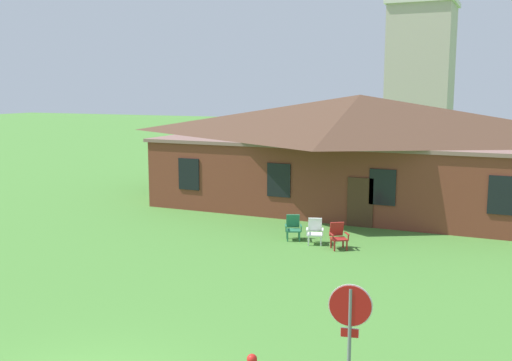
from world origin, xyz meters
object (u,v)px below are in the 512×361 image
object	(u,v)px
lawn_chair_by_porch	(293,227)
lawn_chair_left_end	(338,235)
lawn_chair_near_door	(315,230)
stop_sign	(350,321)

from	to	relation	value
lawn_chair_by_porch	lawn_chair_left_end	xyz separation A→B (m)	(1.96, -0.57, 0.00)
lawn_chair_by_porch	lawn_chair_left_end	bearing A→B (deg)	-16.23
lawn_chair_by_porch	lawn_chair_left_end	size ratio (longest dim) A/B	1.00
lawn_chair_by_porch	lawn_chair_near_door	distance (m)	0.99
stop_sign	lawn_chair_left_end	distance (m)	10.84
lawn_chair_near_door	lawn_chair_by_porch	bearing A→B (deg)	166.07
lawn_chair_by_porch	lawn_chair_near_door	size ratio (longest dim) A/B	1.00
lawn_chair_left_end	stop_sign	bearing A→B (deg)	-72.80
stop_sign	lawn_chair_by_porch	size ratio (longest dim) A/B	2.40
lawn_chair_near_door	lawn_chair_left_end	xyz separation A→B (m)	(0.99, -0.33, 0.00)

